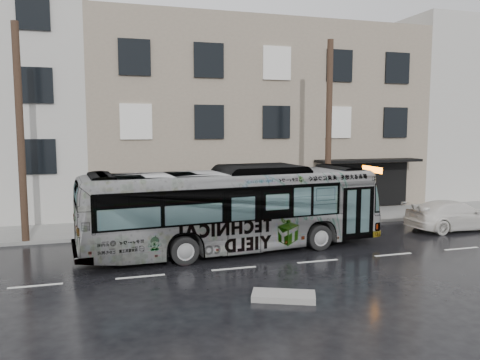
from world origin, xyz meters
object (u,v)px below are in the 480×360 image
object	(u,v)px
utility_pole_front	(329,133)
utility_pole_rear	(20,134)
bus	(234,209)
white_sedan	(454,215)
sign_post	(347,198)

from	to	relation	value
utility_pole_front	utility_pole_rear	world-z (taller)	same
bus	white_sedan	distance (m)	11.28
utility_pole_front	utility_pole_rear	xyz separation A→B (m)	(-14.00, 0.00, 0.00)
utility_pole_rear	white_sedan	xyz separation A→B (m)	(19.37, -2.71, -3.95)
utility_pole_front	bus	world-z (taller)	utility_pole_front
utility_pole_rear	bus	bearing A→B (deg)	-22.86
utility_pole_rear	sign_post	size ratio (longest dim) A/B	3.75
white_sedan	bus	bearing A→B (deg)	93.10
utility_pole_rear	white_sedan	distance (m)	19.95
sign_post	white_sedan	xyz separation A→B (m)	(4.27, -2.71, -0.65)
utility_pole_front	sign_post	distance (m)	3.48
sign_post	utility_pole_rear	bearing A→B (deg)	180.00
utility_pole_rear	bus	xyz separation A→B (m)	(8.15, -3.44, -2.96)
utility_pole_front	sign_post	size ratio (longest dim) A/B	3.75
utility_pole_front	bus	size ratio (longest dim) A/B	0.74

